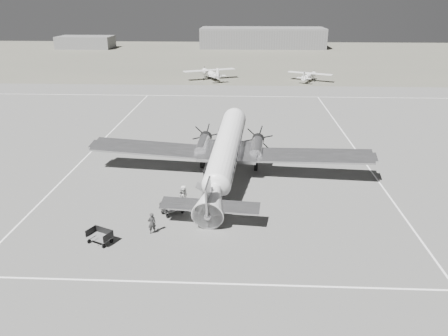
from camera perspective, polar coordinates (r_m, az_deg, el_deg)
ground at (r=39.58m, az=3.67°, el=-2.86°), size 260.00×260.00×0.00m
taxi_line_near at (r=27.42m, az=4.06°, el=-14.96°), size 60.00×0.15×0.01m
taxi_line_right at (r=41.60m, az=20.46°, el=-3.00°), size 0.15×80.00×0.01m
taxi_line_left at (r=51.79m, az=-16.82°, el=2.19°), size 0.15×60.00×0.01m
taxi_line_horizon at (r=77.80m, az=3.30°, el=9.33°), size 90.00×0.15×0.01m
grass_infield at (r=132.09m, az=3.14°, el=14.32°), size 260.00×90.00×0.01m
hangar_main at (r=156.73m, az=5.03°, el=16.60°), size 42.00×14.00×6.60m
shed_secondary at (r=161.13m, az=-17.61°, el=15.39°), size 18.00×10.00×4.00m
dc3_airliner at (r=40.18m, az=0.13°, el=1.64°), size 29.52×21.85×5.30m
light_plane_left at (r=93.69m, az=-1.81°, el=12.14°), size 14.08×13.03×2.34m
light_plane_right at (r=93.55m, az=11.07°, el=11.63°), size 11.77×10.94×1.95m
baggage_cart_near at (r=35.31m, az=-6.78°, el=-5.21°), size 2.20×2.11×1.02m
baggage_cart_far at (r=32.34m, az=-15.91°, el=-8.63°), size 2.13×1.88×1.00m
ground_crew at (r=32.61m, az=-9.40°, el=-7.11°), size 0.72×0.63×1.65m
ramp_agent at (r=36.12m, az=-5.37°, el=-3.85°), size 0.81×0.97×1.77m
passenger at (r=36.39m, az=-5.26°, el=-3.62°), size 0.84×1.02×1.80m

